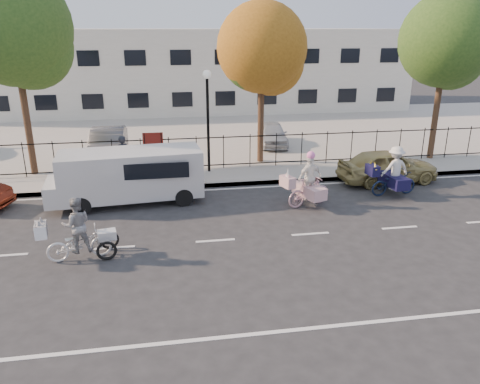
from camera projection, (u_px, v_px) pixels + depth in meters
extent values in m
plane|color=#333334|center=(215.00, 241.00, 14.21)|extent=(120.00, 120.00, 0.00)
cube|color=#A8A399|center=(201.00, 186.00, 18.88)|extent=(60.00, 0.10, 0.15)
cube|color=#A8A399|center=(199.00, 178.00, 19.86)|extent=(60.00, 2.20, 0.15)
cube|color=#A8A399|center=(187.00, 134.00, 28.14)|extent=(60.00, 15.60, 0.15)
cube|color=silver|center=(178.00, 69.00, 36.46)|extent=(34.00, 10.00, 6.00)
cylinder|color=black|center=(208.00, 126.00, 19.89)|extent=(0.12, 0.12, 4.00)
sphere|color=white|center=(207.00, 74.00, 19.18)|extent=(0.36, 0.36, 0.36)
cylinder|color=black|center=(145.00, 154.00, 19.85)|extent=(0.06, 0.06, 1.80)
cylinder|color=black|center=(162.00, 153.00, 19.96)|extent=(0.06, 0.06, 1.80)
cube|color=#59140F|center=(153.00, 140.00, 19.70)|extent=(0.85, 0.04, 0.60)
imported|color=white|center=(79.00, 244.00, 12.97)|extent=(1.82, 0.91, 0.92)
imported|color=white|center=(77.00, 225.00, 12.78)|extent=(0.87, 0.73, 1.60)
cube|color=white|center=(41.00, 230.00, 12.49)|extent=(0.40, 0.60, 0.37)
cone|color=white|center=(41.00, 220.00, 12.53)|extent=(0.14, 0.14, 0.18)
cone|color=white|center=(38.00, 223.00, 12.30)|extent=(0.14, 0.14, 0.18)
torus|color=black|center=(107.00, 251.00, 12.94)|extent=(0.57, 0.18, 0.57)
torus|color=black|center=(109.00, 240.00, 13.60)|extent=(0.57, 0.18, 0.57)
cube|color=white|center=(107.00, 235.00, 13.16)|extent=(0.56, 0.44, 0.25)
imported|color=#D2A0AB|center=(309.00, 192.00, 16.84)|extent=(1.83, 1.05, 1.06)
imported|color=white|center=(310.00, 178.00, 16.66)|extent=(1.06, 0.71, 1.67)
cube|color=#D09EA2|center=(288.00, 182.00, 16.23)|extent=(0.49, 0.65, 0.38)
cone|color=white|center=(288.00, 172.00, 16.12)|extent=(0.13, 0.13, 0.34)
cube|color=#D09EA2|center=(309.00, 190.00, 16.82)|extent=(1.00, 1.49, 0.42)
sphere|color=#FF78CA|center=(311.00, 155.00, 16.38)|extent=(0.30, 0.30, 0.30)
imported|color=#111D38|center=(394.00, 183.00, 17.95)|extent=(1.88, 0.80, 0.96)
imported|color=white|center=(395.00, 168.00, 17.75)|extent=(1.14, 0.72, 1.68)
cube|color=#121036|center=(372.00, 170.00, 17.53)|extent=(0.37, 0.61, 0.38)
cone|color=gold|center=(371.00, 163.00, 17.64)|extent=(0.13, 0.25, 0.34)
cone|color=gold|center=(375.00, 166.00, 17.28)|extent=(0.13, 0.25, 0.34)
cube|color=#121036|center=(394.00, 180.00, 17.91)|extent=(0.71, 1.43, 0.43)
cube|color=silver|center=(131.00, 173.00, 16.97)|extent=(5.16, 2.28, 1.67)
cube|color=silver|center=(54.00, 189.00, 16.71)|extent=(0.62, 1.84, 0.74)
cylinder|color=black|center=(80.00, 204.00, 16.21)|extent=(0.67, 0.30, 0.65)
cylinder|color=black|center=(87.00, 189.00, 17.73)|extent=(0.67, 0.30, 0.65)
cylinder|color=black|center=(182.00, 199.00, 16.75)|extent=(0.67, 0.30, 0.65)
cylinder|color=black|center=(180.00, 184.00, 18.27)|extent=(0.67, 0.30, 0.65)
imported|color=tan|center=(388.00, 166.00, 19.34)|extent=(4.21, 1.93, 1.40)
imported|color=black|center=(123.00, 156.00, 19.66)|extent=(0.75, 0.72, 1.73)
imported|color=#505358|center=(108.00, 144.00, 22.16)|extent=(1.56, 4.44, 1.46)
imported|color=#B5B9BE|center=(272.00, 134.00, 24.91)|extent=(1.78, 3.66, 1.20)
cylinder|color=#442D1D|center=(26.00, 115.00, 19.37)|extent=(0.28, 0.28, 5.37)
sphere|color=#385B1E|center=(13.00, 27.00, 18.22)|extent=(4.60, 4.60, 4.60)
sphere|color=#385B1E|center=(30.00, 47.00, 18.74)|extent=(3.37, 3.37, 3.37)
cylinder|color=#442D1D|center=(261.00, 115.00, 21.38)|extent=(0.28, 0.28, 4.63)
sphere|color=#9F6219|center=(262.00, 47.00, 20.38)|extent=(3.97, 3.97, 3.97)
sphere|color=#9F6219|center=(272.00, 63.00, 20.87)|extent=(2.91, 2.91, 2.91)
cylinder|color=#442D1D|center=(436.00, 110.00, 21.91)|extent=(0.28, 0.28, 4.88)
sphere|color=#385B1E|center=(446.00, 40.00, 20.87)|extent=(4.19, 4.19, 4.19)
sphere|color=#385B1E|center=(451.00, 56.00, 21.36)|extent=(3.07, 3.07, 3.07)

